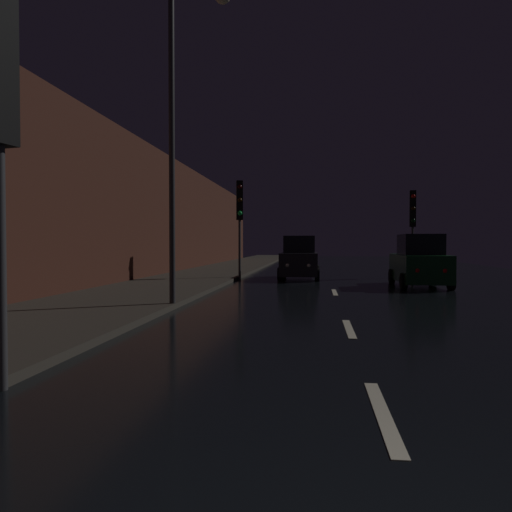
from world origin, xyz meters
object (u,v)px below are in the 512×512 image
streetlamp_overhead (186,104)px  car_approaching_headlights (300,259)px  traffic_light_far_right (413,215)px  car_parked_right_far (419,263)px  traffic_light_far_left (240,208)px

streetlamp_overhead → car_approaching_headlights: size_ratio=2.00×
streetlamp_overhead → traffic_light_far_right: bearing=57.7°
streetlamp_overhead → car_parked_right_far: bearing=45.5°
traffic_light_far_right → car_parked_right_far: 6.11m
car_parked_right_far → traffic_light_far_left: bearing=71.1°
streetlamp_overhead → car_approaching_headlights: streetlamp_overhead is taller
traffic_light_far_left → car_approaching_headlights: (2.87, 1.18, -2.51)m
traffic_light_far_right → car_approaching_headlights: 6.51m
traffic_light_far_right → car_parked_right_far: traffic_light_far_right is taller
car_parked_right_far → car_approaching_headlights: bearing=52.4°
traffic_light_far_right → car_parked_right_far: bearing=-2.3°
streetlamp_overhead → car_parked_right_far: 11.91m
traffic_light_far_left → car_parked_right_far: traffic_light_far_left is taller
streetlamp_overhead → car_parked_right_far: streetlamp_overhead is taller
traffic_light_far_right → streetlamp_overhead: (-8.51, -13.46, 2.26)m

